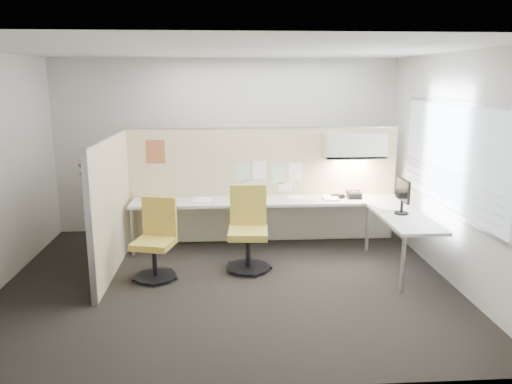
{
  "coord_description": "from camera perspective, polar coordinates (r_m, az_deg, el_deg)",
  "views": [
    {
      "loc": [
        -0.03,
        -5.86,
        2.47
      ],
      "look_at": [
        0.4,
        0.8,
        0.96
      ],
      "focal_mm": 35.0,
      "sensor_mm": 36.0,
      "label": 1
    }
  ],
  "objects": [
    {
      "name": "paper_stack_1",
      "position": [
        7.33,
        -6.16,
        -0.95
      ],
      "size": [
        0.28,
        0.33,
        0.02
      ],
      "primitive_type": "cube",
      "rotation": [
        0.0,
        0.0,
        -0.16
      ],
      "color": "white",
      "rests_on": "desk"
    },
    {
      "name": "paper_stack_3",
      "position": [
        7.5,
        4.52,
        -0.64
      ],
      "size": [
        0.23,
        0.3,
        0.02
      ],
      "primitive_type": "cube",
      "rotation": [
        0.0,
        0.0,
        -0.01
      ],
      "color": "white",
      "rests_on": "desk"
    },
    {
      "name": "wall_front",
      "position": [
        3.77,
        -3.04,
        -3.77
      ],
      "size": [
        5.5,
        0.02,
        2.8
      ],
      "primitive_type": "cube",
      "color": "beige",
      "rests_on": "ground"
    },
    {
      "name": "paper_stack_2",
      "position": [
        7.24,
        0.13,
        -0.99
      ],
      "size": [
        0.25,
        0.32,
        0.04
      ],
      "primitive_type": "cube",
      "rotation": [
        0.0,
        0.0,
        0.07
      ],
      "color": "white",
      "rests_on": "desk"
    },
    {
      "name": "chair_left",
      "position": [
        6.45,
        -11.36,
        -5.59
      ],
      "size": [
        0.57,
        0.59,
        1.0
      ],
      "rotation": [
        0.0,
        0.0,
        -0.26
      ],
      "color": "black",
      "rests_on": "floor"
    },
    {
      "name": "ceiling",
      "position": [
        5.87,
        -3.5,
        16.0
      ],
      "size": [
        5.5,
        4.5,
        0.01
      ],
      "primitive_type": "cube",
      "color": "white",
      "rests_on": "wall_back"
    },
    {
      "name": "coat_hook",
      "position": [
        5.9,
        -18.88,
        1.84
      ],
      "size": [
        0.18,
        0.43,
        1.3
      ],
      "color": "silver",
      "rests_on": "partition_left"
    },
    {
      "name": "window_pane",
      "position": [
        6.55,
        21.32,
        3.8
      ],
      "size": [
        0.01,
        2.8,
        1.3
      ],
      "primitive_type": "cube",
      "color": "#9FACB9",
      "rests_on": "wall_right"
    },
    {
      "name": "paper_stack_5",
      "position": [
        7.12,
        14.43,
        -1.72
      ],
      "size": [
        0.3,
        0.35,
        0.02
      ],
      "primitive_type": "cube",
      "rotation": [
        0.0,
        0.0,
        0.26
      ],
      "color": "white",
      "rests_on": "desk"
    },
    {
      "name": "wall_right",
      "position": [
        6.58,
        21.41,
        2.51
      ],
      "size": [
        0.02,
        4.5,
        2.8
      ],
      "primitive_type": "cube",
      "color": "beige",
      "rests_on": "ground"
    },
    {
      "name": "stapler",
      "position": [
        7.61,
        9.09,
        -0.43
      ],
      "size": [
        0.14,
        0.04,
        0.05
      ],
      "primitive_type": "cube",
      "rotation": [
        0.0,
        0.0,
        0.01
      ],
      "color": "black",
      "rests_on": "desk"
    },
    {
      "name": "monitor",
      "position": [
        6.82,
        16.41,
        -0.19
      ],
      "size": [
        0.19,
        0.45,
        0.47
      ],
      "rotation": [
        0.0,
        0.0,
        1.59
      ],
      "color": "black",
      "rests_on": "desk"
    },
    {
      "name": "task_light_strip",
      "position": [
        7.6,
        11.11,
        3.66
      ],
      "size": [
        0.6,
        0.06,
        0.02
      ],
      "primitive_type": "cube",
      "color": "#FFEABF",
      "rests_on": "overhead_bin"
    },
    {
      "name": "paper_stack_0",
      "position": [
        7.33,
        -10.57,
        -1.09
      ],
      "size": [
        0.29,
        0.34,
        0.02
      ],
      "primitive_type": "cube",
      "rotation": [
        0.0,
        0.0,
        0.23
      ],
      "color": "white",
      "rests_on": "desk"
    },
    {
      "name": "partition_left",
      "position": [
        6.72,
        -16.19,
        -1.49
      ],
      "size": [
        0.06,
        2.2,
        1.75
      ],
      "primitive_type": "cube",
      "color": "beige",
      "rests_on": "floor"
    },
    {
      "name": "overhead_bin",
      "position": [
        7.57,
        11.18,
        5.23
      ],
      "size": [
        0.9,
        0.36,
        0.38
      ],
      "primitive_type": "cube",
      "color": "beige",
      "rests_on": "partition_back"
    },
    {
      "name": "floor",
      "position": [
        6.37,
        -3.16,
        -10.15
      ],
      "size": [
        5.5,
        4.5,
        0.01
      ],
      "primitive_type": "cube",
      "color": "black",
      "rests_on": "ground"
    },
    {
      "name": "poster",
      "position": [
        7.57,
        -11.42,
        4.53
      ],
      "size": [
        0.28,
        0.0,
        0.35
      ],
      "primitive_type": "cube",
      "color": "#EB591D",
      "rests_on": "partition_back"
    },
    {
      "name": "partition_back",
      "position": [
        7.65,
        0.75,
        0.73
      ],
      "size": [
        4.1,
        0.06,
        1.75
      ],
      "primitive_type": "cube",
      "color": "beige",
      "rests_on": "floor"
    },
    {
      "name": "paper_stack_4",
      "position": [
        7.5,
        8.53,
        -0.7
      ],
      "size": [
        0.24,
        0.3,
        0.03
      ],
      "primitive_type": "cube",
      "rotation": [
        0.0,
        0.0,
        -0.02
      ],
      "color": "white",
      "rests_on": "desk"
    },
    {
      "name": "pinned_papers",
      "position": [
        7.6,
        1.37,
        1.85
      ],
      "size": [
        1.01,
        0.0,
        0.47
      ],
      "color": "#8CBF8C",
      "rests_on": "partition_back"
    },
    {
      "name": "tape_dispenser",
      "position": [
        7.56,
        9.71,
        -0.5
      ],
      "size": [
        0.12,
        0.1,
        0.06
      ],
      "primitive_type": "cube",
      "rotation": [
        0.0,
        0.0,
        0.41
      ],
      "color": "black",
      "rests_on": "desk"
    },
    {
      "name": "wall_back",
      "position": [
        8.18,
        -3.45,
        5.22
      ],
      "size": [
        5.5,
        0.02,
        2.8
      ],
      "primitive_type": "cube",
      "color": "beige",
      "rests_on": "ground"
    },
    {
      "name": "chair_right",
      "position": [
        6.61,
        -0.9,
        -4.52
      ],
      "size": [
        0.57,
        0.58,
        1.09
      ],
      "rotation": [
        0.0,
        0.0,
        -0.07
      ],
      "color": "black",
      "rests_on": "floor"
    },
    {
      "name": "desk",
      "position": [
        7.3,
        4.02,
        -2.1
      ],
      "size": [
        4.0,
        2.07,
        0.73
      ],
      "color": "beige",
      "rests_on": "floor"
    },
    {
      "name": "phone",
      "position": [
        7.6,
        11.1,
        -0.32
      ],
      "size": [
        0.21,
        0.2,
        0.12
      ],
      "rotation": [
        0.0,
        0.0,
        0.0
      ],
      "color": "black",
      "rests_on": "desk"
    }
  ]
}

